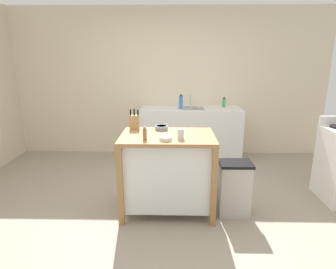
{
  "coord_description": "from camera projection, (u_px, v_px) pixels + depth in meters",
  "views": [
    {
      "loc": [
        0.09,
        -2.93,
        1.76
      ],
      "look_at": [
        0.02,
        0.3,
        0.87
      ],
      "focal_mm": 30.36,
      "sensor_mm": 36.0,
      "label": 1
    }
  ],
  "objects": [
    {
      "name": "ground_plane",
      "position": [
        166.0,
        214.0,
        3.29
      ],
      "size": [
        6.62,
        6.62,
        0.0
      ],
      "primitive_type": "plane",
      "color": "gray",
      "rests_on": "ground"
    },
    {
      "name": "wall_back",
      "position": [
        170.0,
        83.0,
        5.12
      ],
      "size": [
        5.62,
        0.1,
        2.6
      ],
      "primitive_type": "cube",
      "color": "beige",
      "rests_on": "ground"
    },
    {
      "name": "kitchen_island",
      "position": [
        168.0,
        169.0,
        3.26
      ],
      "size": [
        1.04,
        0.7,
        0.92
      ],
      "color": "#9E7042",
      "rests_on": "ground"
    },
    {
      "name": "knife_block",
      "position": [
        134.0,
        122.0,
        3.38
      ],
      "size": [
        0.11,
        0.09,
        0.24
      ],
      "color": "#AD7F4C",
      "rests_on": "kitchen_island"
    },
    {
      "name": "bowl_ceramic_small",
      "position": [
        161.0,
        128.0,
        3.36
      ],
      "size": [
        0.15,
        0.15,
        0.05
      ],
      "color": "gray",
      "rests_on": "kitchen_island"
    },
    {
      "name": "bowl_ceramic_wide",
      "position": [
        166.0,
        138.0,
        2.94
      ],
      "size": [
        0.13,
        0.13,
        0.04
      ],
      "color": "silver",
      "rests_on": "kitchen_island"
    },
    {
      "name": "drinking_cup",
      "position": [
        181.0,
        134.0,
        2.98
      ],
      "size": [
        0.07,
        0.07,
        0.11
      ],
      "color": "silver",
      "rests_on": "kitchen_island"
    },
    {
      "name": "pepper_grinder",
      "position": [
        145.0,
        133.0,
        2.94
      ],
      "size": [
        0.04,
        0.04,
        0.15
      ],
      "color": "olive",
      "rests_on": "kitchen_island"
    },
    {
      "name": "trash_bin",
      "position": [
        234.0,
        188.0,
        3.23
      ],
      "size": [
        0.36,
        0.28,
        0.63
      ],
      "color": "#B7B2A8",
      "rests_on": "ground"
    },
    {
      "name": "sink_counter",
      "position": [
        191.0,
        133.0,
        5.0
      ],
      "size": [
        1.72,
        0.6,
        0.91
      ],
      "color": "silver",
      "rests_on": "ground"
    },
    {
      "name": "sink_faucet",
      "position": [
        191.0,
        101.0,
        4.98
      ],
      "size": [
        0.02,
        0.02,
        0.22
      ],
      "color": "#B7BCC1",
      "rests_on": "sink_counter"
    },
    {
      "name": "bottle_spray_cleaner",
      "position": [
        181.0,
        102.0,
        4.79
      ],
      "size": [
        0.06,
        0.06,
        0.24
      ],
      "color": "blue",
      "rests_on": "sink_counter"
    },
    {
      "name": "bottle_hand_soap",
      "position": [
        224.0,
        103.0,
        4.95
      ],
      "size": [
        0.05,
        0.05,
        0.17
      ],
      "color": "green",
      "rests_on": "sink_counter"
    }
  ]
}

